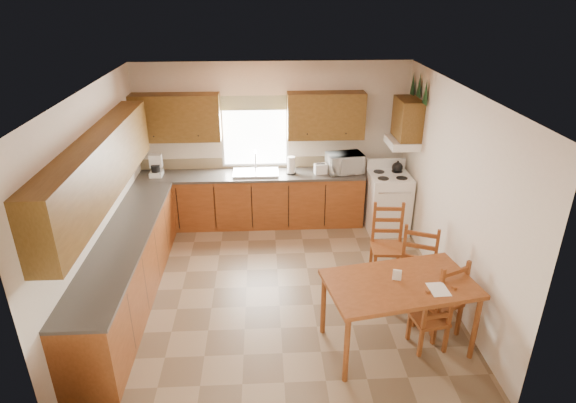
{
  "coord_description": "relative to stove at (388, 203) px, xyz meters",
  "views": [
    {
      "loc": [
        -0.17,
        -5.55,
        3.83
      ],
      "look_at": [
        0.15,
        0.3,
        1.15
      ],
      "focal_mm": 30.0,
      "sensor_mm": 36.0,
      "label": 1
    }
  ],
  "objects": [
    {
      "name": "lower_cab_left",
      "position": [
        -3.83,
        -1.75,
        -0.04
      ],
      "size": [
        0.6,
        3.6,
        0.88
      ],
      "primitive_type": "cube",
      "color": "brown",
      "rests_on": "floor"
    },
    {
      "name": "floor",
      "position": [
        -1.88,
        -1.6,
        -0.48
      ],
      "size": [
        4.5,
        4.5,
        0.0
      ],
      "primitive_type": "plane",
      "color": "#856D50",
      "rests_on": "ground"
    },
    {
      "name": "wall_right",
      "position": [
        0.37,
        -1.6,
        0.87
      ],
      "size": [
        4.5,
        4.5,
        0.0
      ],
      "primitive_type": "plane",
      "color": "silver",
      "rests_on": "floor"
    },
    {
      "name": "wall_back",
      "position": [
        -1.88,
        0.65,
        0.87
      ],
      "size": [
        4.5,
        4.5,
        0.0
      ],
      "primitive_type": "plane",
      "color": "silver",
      "rests_on": "floor"
    },
    {
      "name": "wall_left",
      "position": [
        -4.13,
        -1.6,
        0.87
      ],
      "size": [
        4.5,
        4.5,
        0.0
      ],
      "primitive_type": "plane",
      "color": "silver",
      "rests_on": "floor"
    },
    {
      "name": "window_pane",
      "position": [
        -2.18,
        0.61,
        1.07
      ],
      "size": [
        1.05,
        0.01,
        1.1
      ],
      "primitive_type": "cube",
      "color": "white",
      "rests_on": "wall_back"
    },
    {
      "name": "backsplash",
      "position": [
        -2.25,
        0.64,
        0.53
      ],
      "size": [
        3.75,
        0.01,
        0.18
      ],
      "primitive_type": "cube",
      "color": "#8C7B59",
      "rests_on": "counter_back"
    },
    {
      "name": "microwave",
      "position": [
        -0.69,
        0.34,
        0.6
      ],
      "size": [
        0.6,
        0.47,
        0.32
      ],
      "primitive_type": "imported",
      "rotation": [
        0.0,
        0.0,
        0.17
      ],
      "color": "white",
      "rests_on": "counter_back"
    },
    {
      "name": "upper_cab_back_left",
      "position": [
        -3.43,
        0.48,
        1.37
      ],
      "size": [
        1.41,
        0.33,
        0.75
      ],
      "primitive_type": "cube",
      "color": "brown",
      "rests_on": "wall_back"
    },
    {
      "name": "window_frame",
      "position": [
        -2.18,
        0.62,
        1.07
      ],
      "size": [
        1.13,
        0.02,
        1.18
      ],
      "primitive_type": "cube",
      "color": "white",
      "rests_on": "wall_back"
    },
    {
      "name": "stove",
      "position": [
        0.0,
        0.0,
        0.0
      ],
      "size": [
        0.66,
        0.68,
        0.97
      ],
      "primitive_type": "cube",
      "rotation": [
        0.0,
        0.0,
        0.02
      ],
      "color": "white",
      "rests_on": "floor"
    },
    {
      "name": "upper_cab_left",
      "position": [
        -3.96,
        -1.75,
        1.37
      ],
      "size": [
        0.33,
        3.6,
        0.75
      ],
      "primitive_type": "cube",
      "color": "brown",
      "rests_on": "wall_left"
    },
    {
      "name": "upper_cab_stove",
      "position": [
        0.2,
        0.05,
        1.42
      ],
      "size": [
        0.33,
        0.62,
        0.62
      ],
      "primitive_type": "cube",
      "color": "brown",
      "rests_on": "wall_right"
    },
    {
      "name": "upper_cab_back_right",
      "position": [
        -1.02,
        0.48,
        1.37
      ],
      "size": [
        1.25,
        0.33,
        0.75
      ],
      "primitive_type": "cube",
      "color": "brown",
      "rests_on": "wall_back"
    },
    {
      "name": "chair_far_left",
      "position": [
        -0.18,
        -2.19,
        0.05
      ],
      "size": [
        0.58,
        0.57,
        1.07
      ],
      "primitive_type": "cube",
      "rotation": [
        0.0,
        0.0,
        -0.41
      ],
      "color": "brown",
      "rests_on": "floor"
    },
    {
      "name": "window_valance",
      "position": [
        -2.18,
        0.59,
        1.57
      ],
      "size": [
        1.19,
        0.01,
        0.24
      ],
      "primitive_type": "cube",
      "color": "#5C7746",
      "rests_on": "wall_back"
    },
    {
      "name": "chair_near_left",
      "position": [
        -0.22,
        -2.88,
        -0.05
      ],
      "size": [
        0.42,
        0.41,
        0.87
      ],
      "primitive_type": "cube",
      "rotation": [
        0.0,
        0.0,
        3.31
      ],
      "color": "brown",
      "rests_on": "floor"
    },
    {
      "name": "table_paper",
      "position": [
        -0.22,
        -3.0,
        0.38
      ],
      "size": [
        0.21,
        0.27,
        0.0
      ],
      "primitive_type": "cube",
      "rotation": [
        0.0,
        0.0,
        0.05
      ],
      "color": "white",
      "rests_on": "dining_table"
    },
    {
      "name": "range_hood",
      "position": [
        0.15,
        0.05,
        1.04
      ],
      "size": [
        0.44,
        0.62,
        0.12
      ],
      "primitive_type": "cube",
      "color": "white",
      "rests_on": "wall_right"
    },
    {
      "name": "chair_far_right",
      "position": [
        -0.34,
        -1.43,
        0.05
      ],
      "size": [
        0.48,
        0.46,
        1.06
      ],
      "primitive_type": "cube",
      "rotation": [
        0.0,
        0.0,
        -0.08
      ],
      "color": "brown",
      "rests_on": "floor"
    },
    {
      "name": "sink_basin",
      "position": [
        -2.18,
        0.35,
        0.46
      ],
      "size": [
        0.75,
        0.45,
        0.04
      ],
      "primitive_type": "cube",
      "color": "silver",
      "rests_on": "counter_back"
    },
    {
      "name": "counter_back",
      "position": [
        -2.25,
        0.35,
        0.42
      ],
      "size": [
        3.75,
        0.63,
        0.04
      ],
      "primitive_type": "cube",
      "color": "#46413D",
      "rests_on": "lower_cab_back"
    },
    {
      "name": "table_card",
      "position": [
        -0.62,
        -2.79,
        0.44
      ],
      "size": [
        0.1,
        0.05,
        0.13
      ],
      "primitive_type": "cube",
      "rotation": [
        0.0,
        0.0,
        -0.27
      ],
      "color": "white",
      "rests_on": "dining_table"
    },
    {
      "name": "coffeemaker",
      "position": [
        -3.81,
        0.34,
        0.6
      ],
      "size": [
        0.24,
        0.27,
        0.33
      ],
      "primitive_type": "cube",
      "rotation": [
        0.0,
        0.0,
        -0.22
      ],
      "color": "white",
      "rests_on": "counter_back"
    },
    {
      "name": "pine_decal_b",
      "position": [
        0.33,
        0.05,
        1.94
      ],
      "size": [
        0.22,
        0.22,
        0.36
      ],
      "primitive_type": "cone",
      "color": "#143519",
      "rests_on": "wall_right"
    },
    {
      "name": "pine_decal_c",
      "position": [
        0.33,
        0.37,
        1.9
      ],
      "size": [
        0.22,
        0.22,
        0.36
      ],
      "primitive_type": "cone",
      "color": "#143519",
      "rests_on": "wall_right"
    },
    {
      "name": "toaster",
      "position": [
        -1.1,
        0.3,
        0.52
      ],
      "size": [
        0.22,
        0.16,
        0.17
      ],
      "primitive_type": "cube",
      "rotation": [
        0.0,
        0.0,
        0.18
      ],
      "color": "white",
      "rests_on": "counter_back"
    },
    {
      "name": "wall_front",
      "position": [
        -1.88,
        -3.85,
        0.87
      ],
      "size": [
        4.5,
        4.5,
        0.0
      ],
      "primitive_type": "plane",
      "color": "silver",
      "rests_on": "floor"
    },
    {
      "name": "counter_left",
      "position": [
        -3.83,
        -1.75,
        0.42
      ],
      "size": [
        0.63,
        3.6,
        0.04
      ],
      "primitive_type": "cube",
      "color": "#46413D",
      "rests_on": "lower_cab_left"
    },
    {
      "name": "dining_table",
      "position": [
        -0.59,
        -2.84,
        -0.05
      ],
      "size": [
        1.74,
        1.19,
        0.86
      ],
      "primitive_type": "cube",
      "rotation": [
        0.0,
        0.0,
        0.18
      ],
      "color": "brown",
      "rests_on": "floor"
    },
    {
      "name": "paper_towel",
      "position": [
        -1.59,
        0.31,
        0.59
      ],
      "size": [
        0.14,
        0.14,
        0.3
      ],
      "primitive_type": "cylinder",
      "rotation": [
        0.0,
        0.0,
        -0.08
      ],
      "color": "white",
      "rests_on": "counter_back"
    },
    {
      "name": "lower_cab_back",
      "position": [
        -2.25,
        0.35,
        -0.04
      ],
      "size": [
        3.75,
        0.6,
        0.88
      ],
      "primitive_type": "cube",
      "color": "brown",
      "rests_on": "floor"
    },
    {
      "name": "ceiling",
      "position": [
        -1.88,
        -1.6,
        2.22
      ],
      "size": [
        4.5,
        4.5,
        0.0
      ],
      "primitive_type": "plane",
      "color": "brown",
      "rests_on": "floor"
    },
    {
      "name": "chair_near_right",
      "position": [
        -0.03,
        -2.62,
        0.02
      ],
      "size": [
        0.55,
        0.54,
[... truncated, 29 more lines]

